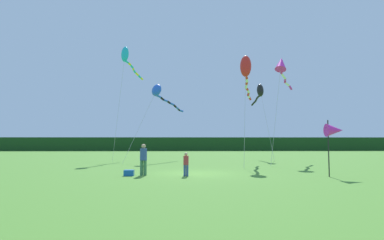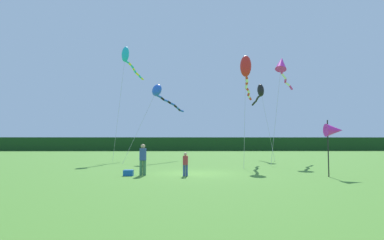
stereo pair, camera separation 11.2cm
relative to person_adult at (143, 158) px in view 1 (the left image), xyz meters
The scene contains 11 objects.
ground_plane 3.19m from the person_adult, 20.42° to the left, with size 120.00×120.00×0.00m, color #4C842D.
distant_treeline 46.15m from the person_adult, 86.46° to the left, with size 108.00×2.39×2.62m, color #193D19.
person_adult is the anchor object (origin of this frame).
person_child 2.39m from the person_adult, ahead, with size 0.28×0.28×1.27m.
cooler_box 1.12m from the person_adult, behind, with size 0.52×0.44×0.32m, color #1959B2.
banner_flag_pole 10.42m from the person_adult, ahead, with size 0.90×0.70×3.01m.
kite_blue 14.41m from the person_adult, 90.73° to the left, with size 5.04×8.26×7.49m.
kite_red 11.84m from the person_adult, 44.41° to the left, with size 2.14×7.44×8.57m.
kite_magenta 16.63m from the person_adult, 42.77° to the left, with size 4.31×7.56×9.45m.
kite_cyan 18.18m from the person_adult, 103.83° to the left, with size 1.94×6.84×11.61m.
kite_black 19.95m from the person_adult, 57.23° to the left, with size 0.85×6.49×8.05m.
Camera 1 is at (-0.60, -19.04, 1.89)m, focal length 30.27 mm.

